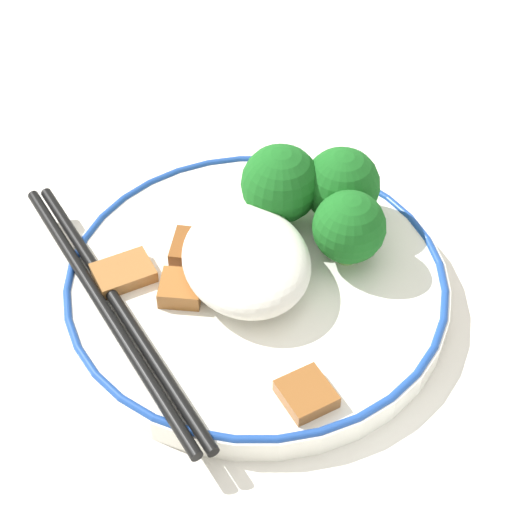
{
  "coord_description": "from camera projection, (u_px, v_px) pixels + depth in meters",
  "views": [
    {
      "loc": [
        -0.35,
        0.11,
        0.42
      ],
      "look_at": [
        0.0,
        0.0,
        0.04
      ],
      "focal_mm": 60.0,
      "sensor_mm": 36.0,
      "label": 1
    }
  ],
  "objects": [
    {
      "name": "ground_plane",
      "position": [
        256.0,
        296.0,
        0.56
      ],
      "size": [
        3.0,
        3.0,
        0.0
      ],
      "primitive_type": "plane",
      "color": "silver"
    },
    {
      "name": "plate",
      "position": [
        256.0,
        285.0,
        0.55
      ],
      "size": [
        0.25,
        0.25,
        0.02
      ],
      "color": "white",
      "rests_on": "ground_plane"
    },
    {
      "name": "rice_mound",
      "position": [
        246.0,
        260.0,
        0.53
      ],
      "size": [
        0.1,
        0.08,
        0.04
      ],
      "color": "white",
      "rests_on": "plate"
    },
    {
      "name": "broccoli_back_left",
      "position": [
        352.0,
        232.0,
        0.53
      ],
      "size": [
        0.05,
        0.05,
        0.05
      ],
      "color": "#7FB756",
      "rests_on": "plate"
    },
    {
      "name": "broccoli_back_center",
      "position": [
        341.0,
        186.0,
        0.56
      ],
      "size": [
        0.05,
        0.05,
        0.06
      ],
      "color": "#7FB756",
      "rests_on": "plate"
    },
    {
      "name": "broccoli_back_right",
      "position": [
        281.0,
        184.0,
        0.56
      ],
      "size": [
        0.05,
        0.05,
        0.06
      ],
      "color": "#7FB756",
      "rests_on": "plate"
    },
    {
      "name": "meat_near_front",
      "position": [
        303.0,
        395.0,
        0.48
      ],
      "size": [
        0.03,
        0.03,
        0.01
      ],
      "color": "brown",
      "rests_on": "plate"
    },
    {
      "name": "meat_near_left",
      "position": [
        181.0,
        288.0,
        0.53
      ],
      "size": [
        0.03,
        0.03,
        0.01
      ],
      "color": "#995B28",
      "rests_on": "plate"
    },
    {
      "name": "meat_near_right",
      "position": [
        124.0,
        273.0,
        0.54
      ],
      "size": [
        0.03,
        0.04,
        0.01
      ],
      "color": "#9E6633",
      "rests_on": "plate"
    },
    {
      "name": "meat_near_back",
      "position": [
        194.0,
        248.0,
        0.55
      ],
      "size": [
        0.04,
        0.04,
        0.01
      ],
      "color": "brown",
      "rests_on": "plate"
    },
    {
      "name": "chopsticks",
      "position": [
        111.0,
        305.0,
        0.52
      ],
      "size": [
        0.24,
        0.07,
        0.01
      ],
      "color": "black",
      "rests_on": "plate"
    }
  ]
}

